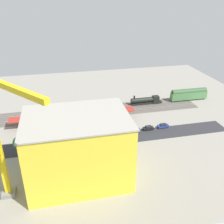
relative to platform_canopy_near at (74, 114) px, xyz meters
name	(u,v)px	position (x,y,z in m)	size (l,w,h in m)	color
ground_plane	(92,135)	(-5.92, 12.14, -3.72)	(172.38, 172.38, 0.00)	gray
rail_bed	(86,112)	(-5.92, -8.64, -3.72)	(107.74, 13.80, 0.01)	#5B544C
street_asphalt	(94,141)	(-5.92, 16.76, -3.72)	(107.74, 9.00, 0.01)	#2D2D33
track_rails	(85,112)	(-5.92, -8.64, -3.54)	(107.74, 7.40, 0.12)	#9E9EA8
platform_canopy_near	(74,114)	(0.00, 0.00, 0.00)	(52.50, 5.40, 3.91)	#A82D23
locomotive	(147,101)	(-36.82, -11.54, -1.99)	(15.79, 2.64, 4.84)	black
passenger_coach	(189,94)	(-59.36, -11.54, -0.49)	(19.18, 2.90, 6.12)	black
freight_coach_far	(73,110)	(-0.25, -5.74, -0.62)	(16.09, 2.96, 5.90)	black
parked_car_0	(163,126)	(-35.12, 12.94, -2.94)	(4.59, 1.82, 1.73)	black
parked_car_1	(148,128)	(-28.59, 13.31, -2.95)	(4.29, 1.90, 1.72)	black
parked_car_2	(135,130)	(-22.89, 13.47, -2.99)	(4.11, 1.80, 1.65)	black
parked_car_3	(120,132)	(-16.66, 13.73, -2.95)	(4.54, 1.77, 1.70)	black
parked_car_4	(106,133)	(-11.16, 13.32, -2.95)	(4.47, 2.09, 1.69)	black
parked_car_5	(91,134)	(-5.28, 13.15, -2.93)	(4.10, 1.78, 1.79)	black
construction_building	(78,149)	(1.49, 35.77, 6.21)	(28.54, 20.79, 19.86)	yellow
construction_roof_slab	(76,117)	(1.49, 35.77, 16.34)	(29.14, 21.39, 0.40)	#ADA89E
box_truck_0	(101,140)	(-8.10, 19.65, -2.07)	(9.79, 3.27, 3.31)	black
box_truck_1	(68,147)	(4.00, 21.29, -2.07)	(8.86, 2.48, 3.31)	black
box_truck_2	(85,145)	(-1.89, 21.22, -2.11)	(9.81, 2.69, 3.26)	black
street_tree_0	(20,143)	(19.60, 20.97, 1.69)	(4.42, 4.42, 7.66)	brown
street_tree_2	(126,131)	(-17.12, 21.04, 1.59)	(4.07, 4.07, 7.38)	brown
traffic_light	(71,127)	(1.91, 12.01, 0.63)	(0.50, 0.36, 6.58)	#333333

